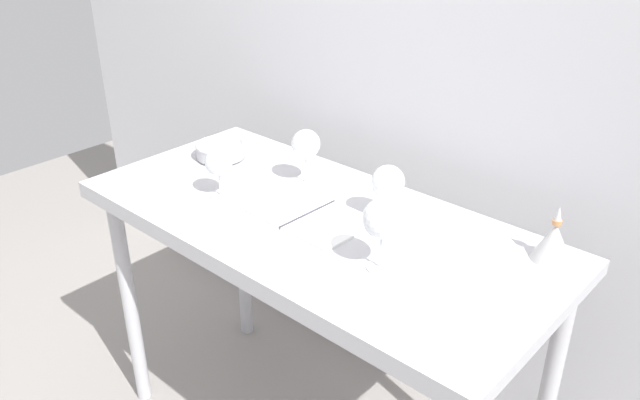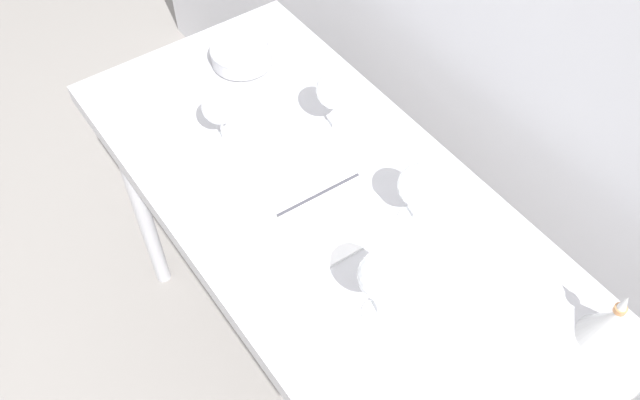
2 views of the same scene
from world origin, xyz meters
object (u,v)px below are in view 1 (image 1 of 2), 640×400
wine_glass_far_right (388,183)px  wine_glass_near_right (382,220)px  wine_glass_near_left (219,164)px  wine_glass_far_left (306,146)px  tasting_sheet_upper (443,246)px  decanter_funnel (553,241)px  open_notebook (308,215)px  tasting_bowl (220,150)px

wine_glass_far_right → wine_glass_near_right: wine_glass_near_right is taller
wine_glass_near_left → wine_glass_far_left: (0.13, 0.24, 0.02)m
tasting_sheet_upper → decanter_funnel: 0.27m
open_notebook → decanter_funnel: decanter_funnel is taller
wine_glass_near_right → decanter_funnel: 0.44m
tasting_sheet_upper → decanter_funnel: size_ratio=1.48×
wine_glass_near_left → open_notebook: (0.28, 0.09, -0.10)m
open_notebook → decanter_funnel: size_ratio=2.36×
wine_glass_far_left → decanter_funnel: (0.75, 0.09, -0.08)m
tasting_bowl → decanter_funnel: decanter_funnel is taller
open_notebook → tasting_sheet_upper: size_ratio=1.59×
wine_glass_far_left → wine_glass_near_right: 0.52m
wine_glass_far_left → open_notebook: bearing=-45.4°
open_notebook → tasting_sheet_upper: bearing=18.9°
tasting_sheet_upper → decanter_funnel: (0.23, 0.13, 0.05)m
wine_glass_far_left → wine_glass_near_right: bearing=-26.5°
wine_glass_far_left → tasting_bowl: bearing=-172.1°
tasting_bowl → tasting_sheet_upper: bearing=0.6°
wine_glass_near_right → tasting_sheet_upper: 0.24m
wine_glass_near_left → decanter_funnel: size_ratio=1.02×
wine_glass_near_right → tasting_sheet_upper: bearing=73.1°
wine_glass_near_right → open_notebook: size_ratio=0.53×
wine_glass_far_right → wine_glass_far_left: 0.32m
decanter_funnel → wine_glass_far_left: bearing=-173.3°
wine_glass_far_right → tasting_sheet_upper: wine_glass_far_right is taller
wine_glass_near_left → wine_glass_near_right: wine_glass_near_right is taller
wine_glass_far_right → tasting_bowl: (-0.67, -0.03, -0.08)m
wine_glass_near_left → tasting_bowl: wine_glass_near_left is taller
wine_glass_far_right → open_notebook: (-0.17, -0.13, -0.11)m
wine_glass_far_right → decanter_funnel: size_ratio=1.08×
wine_glass_near_left → wine_glass_far_right: 0.50m
open_notebook → decanter_funnel: 0.65m
tasting_sheet_upper → open_notebook: bearing=-163.9°
wine_glass_far_left → tasting_sheet_upper: bearing=-4.3°
wine_glass_near_right → tasting_bowl: 0.84m
tasting_sheet_upper → wine_glass_near_right: bearing=-107.6°
wine_glass_near_left → decanter_funnel: bearing=20.3°
wine_glass_near_right → wine_glass_far_left: bearing=153.5°
wine_glass_far_right → tasting_bowl: bearing=-177.5°
wine_glass_far_right → open_notebook: wine_glass_far_right is taller
wine_glass_far_right → decanter_funnel: wine_glass_far_right is taller
wine_glass_near_left → wine_glass_far_right: wine_glass_far_right is taller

